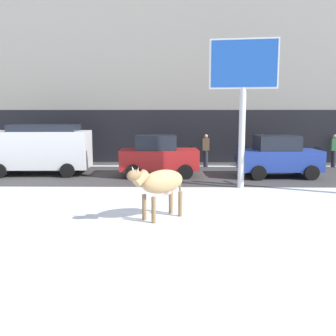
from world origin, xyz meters
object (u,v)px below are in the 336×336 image
at_px(cow_tan, 161,183).
at_px(billboard, 244,73).
at_px(car_white_van, 40,148).
at_px(car_red_hatchback, 158,156).
at_px(pedestrian_far_left, 334,151).
at_px(pedestrian_near_billboard, 206,150).
at_px(pedestrian_by_cars, 262,151).
at_px(car_blue_hatchback, 279,156).

distance_m(cow_tan, billboard, 6.24).
xyz_separation_m(car_white_van, car_red_hatchback, (5.53, -0.40, -0.32)).
bearing_deg(pedestrian_far_left, cow_tan, -131.19).
height_order(billboard, pedestrian_near_billboard, billboard).
bearing_deg(car_white_van, pedestrian_far_left, 9.98).
height_order(cow_tan, pedestrian_by_cars, pedestrian_by_cars).
bearing_deg(car_white_van, car_blue_hatchback, -2.92).
bearing_deg(car_red_hatchback, billboard, -38.90).
bearing_deg(car_blue_hatchback, cow_tan, -126.12).
xyz_separation_m(cow_tan, billboard, (2.93, 4.40, 3.32)).
bearing_deg(car_red_hatchback, pedestrian_near_billboard, 51.29).
height_order(car_red_hatchback, car_blue_hatchback, same).
distance_m(car_blue_hatchback, pedestrian_far_left, 4.88).
xyz_separation_m(billboard, pedestrian_by_cars, (2.05, 5.62, -3.43)).
relative_size(cow_tan, pedestrian_far_left, 0.96).
bearing_deg(cow_tan, billboard, 56.34).
bearing_deg(pedestrian_near_billboard, billboard, -80.94).
relative_size(billboard, pedestrian_by_cars, 3.21).
distance_m(car_white_van, car_red_hatchback, 5.55).
distance_m(cow_tan, pedestrian_near_billboard, 10.22).
bearing_deg(car_blue_hatchback, car_red_hatchback, 178.29).
bearing_deg(billboard, cow_tan, -123.66).
xyz_separation_m(billboard, car_red_hatchback, (-3.28, 2.65, -3.39)).
distance_m(billboard, car_white_van, 9.81).
bearing_deg(billboard, pedestrian_near_billboard, 99.06).
relative_size(pedestrian_near_billboard, pedestrian_by_cars, 1.00).
xyz_separation_m(car_white_van, pedestrian_by_cars, (10.86, 2.58, -0.36)).
bearing_deg(car_red_hatchback, car_blue_hatchback, -1.71).
xyz_separation_m(car_white_van, pedestrian_near_billboard, (7.91, 2.58, -0.36)).
height_order(car_white_van, car_red_hatchback, car_white_van).
xyz_separation_m(cow_tan, pedestrian_near_billboard, (2.03, 10.02, -0.11)).
bearing_deg(pedestrian_by_cars, car_white_van, -166.65).
bearing_deg(pedestrian_near_billboard, pedestrian_by_cars, 0.00).
bearing_deg(pedestrian_by_cars, pedestrian_near_billboard, 180.00).
bearing_deg(pedestrian_far_left, pedestrian_near_billboard, 180.00).
distance_m(billboard, car_blue_hatchback, 4.69).
bearing_deg(pedestrian_far_left, car_blue_hatchback, -140.06).
distance_m(car_white_van, pedestrian_by_cars, 11.16).
bearing_deg(pedestrian_by_cars, billboard, -110.04).
bearing_deg(pedestrian_by_cars, car_blue_hatchback, -89.15).
distance_m(car_white_van, pedestrian_far_left, 14.87).
height_order(car_white_van, pedestrian_near_billboard, car_white_van).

